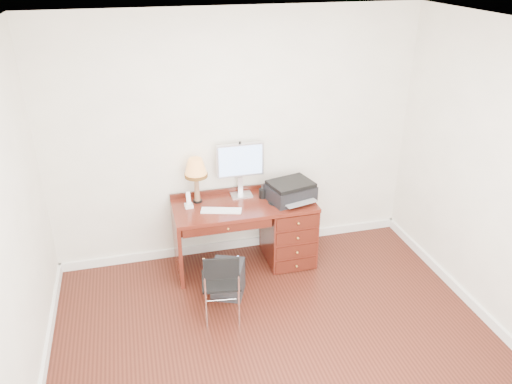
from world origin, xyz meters
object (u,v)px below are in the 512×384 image
object	(u,v)px
monitor	(240,163)
chair	(222,279)
phone	(189,203)
printer	(291,191)
leg_lamp	(196,171)
desk	(273,227)
equipment_box	(228,279)

from	to	relation	value
monitor	chair	bearing A→B (deg)	-111.77
phone	chair	size ratio (longest dim) A/B	0.23
printer	leg_lamp	distance (m)	1.03
printer	leg_lamp	xyz separation A→B (m)	(-0.98, 0.20, 0.26)
desk	chair	bearing A→B (deg)	-130.38
printer	monitor	bearing A→B (deg)	138.59
desk	monitor	distance (m)	0.80
phone	equipment_box	bearing A→B (deg)	-65.93
monitor	printer	world-z (taller)	monitor
printer	chair	bearing A→B (deg)	-151.83
printer	leg_lamp	bearing A→B (deg)	154.60
monitor	phone	size ratio (longest dim) A/B	3.35
desk	printer	world-z (taller)	printer
printer	phone	world-z (taller)	printer
desk	printer	distance (m)	0.48
phone	printer	bearing A→B (deg)	-8.07
monitor	equipment_box	world-z (taller)	monitor
chair	equipment_box	size ratio (longest dim) A/B	2.12
chair	equipment_box	world-z (taller)	chair
leg_lamp	chair	size ratio (longest dim) A/B	0.65
desk	leg_lamp	bearing A→B (deg)	168.25
desk	equipment_box	distance (m)	0.82
desk	chair	distance (m)	1.13
equipment_box	desk	bearing A→B (deg)	61.78
desk	printer	bearing A→B (deg)	-10.23
monitor	phone	distance (m)	0.69
chair	equipment_box	bearing A→B (deg)	78.73
phone	chair	world-z (taller)	phone
printer	leg_lamp	size ratio (longest dim) A/B	1.09
printer	chair	world-z (taller)	printer
printer	desk	bearing A→B (deg)	155.84
phone	monitor	bearing A→B (deg)	12.05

